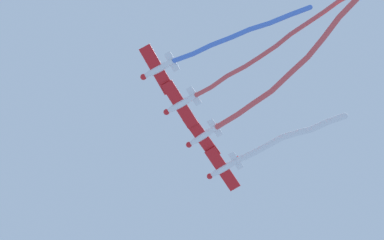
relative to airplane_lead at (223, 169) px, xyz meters
The scene contains 8 objects.
airplane_lead is the anchor object (origin of this frame).
smoke_trail_lead 11.20m from the airplane_lead, 102.74° to the right, with size 4.29×17.46×3.02m.
airplane_left_wing 6.07m from the airplane_lead, 164.48° to the left, with size 7.82×5.99×1.93m.
smoke_trail_left_wing 21.06m from the airplane_lead, 131.89° to the right, with size 17.57×28.99×2.40m.
airplane_right_wing 12.14m from the airplane_lead, 164.48° to the left, with size 7.84×5.97×1.93m.
smoke_trail_right_wing 20.24m from the airplane_lead, 142.96° to the right, with size 8.35×26.11×2.33m.
airplane_slot 18.22m from the airplane_lead, 164.48° to the left, with size 7.84×5.95×1.93m.
smoke_trail_slot 20.72m from the airplane_lead, 157.67° to the right, with size 2.99×20.78×2.08m.
Camera 1 is at (-18.84, -3.73, 6.94)m, focal length 50.72 mm.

